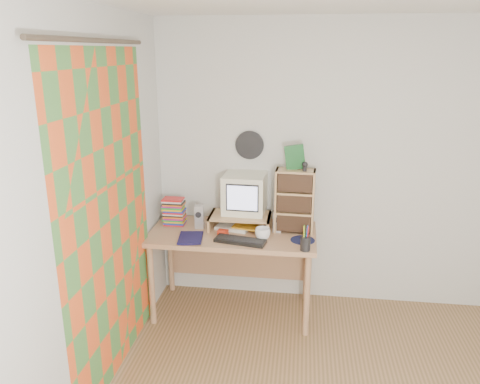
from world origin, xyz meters
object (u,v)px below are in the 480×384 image
(crt_monitor, at_px, (244,195))
(mug, at_px, (263,234))
(dvd_stack, at_px, (174,211))
(keyboard, at_px, (240,241))
(cd_rack, at_px, (295,201))
(desk, at_px, (234,244))
(diary, at_px, (179,237))

(crt_monitor, distance_m, mug, 0.41)
(crt_monitor, xyz_separation_m, dvd_stack, (-0.62, -0.04, -0.16))
(keyboard, xyz_separation_m, cd_rack, (0.42, 0.30, 0.26))
(keyboard, bearing_deg, desk, 119.85)
(diary, bearing_deg, keyboard, -7.11)
(desk, height_order, cd_rack, cd_rack)
(crt_monitor, distance_m, keyboard, 0.46)
(desk, height_order, crt_monitor, crt_monitor)
(cd_rack, relative_size, mug, 4.34)
(desk, height_order, keyboard, keyboard)
(desk, distance_m, crt_monitor, 0.44)
(desk, bearing_deg, dvd_stack, 174.79)
(desk, distance_m, keyboard, 0.33)
(keyboard, relative_size, diary, 1.75)
(cd_rack, bearing_deg, keyboard, -141.15)
(cd_rack, xyz_separation_m, diary, (-0.92, -0.31, -0.25))
(cd_rack, relative_size, diary, 2.29)
(dvd_stack, height_order, diary, dvd_stack)
(dvd_stack, relative_size, mug, 2.04)
(mug, distance_m, diary, 0.68)
(dvd_stack, bearing_deg, diary, -68.60)
(cd_rack, bearing_deg, desk, -174.34)
(keyboard, xyz_separation_m, mug, (0.17, 0.09, 0.04))
(mug, bearing_deg, desk, 144.03)
(keyboard, relative_size, cd_rack, 0.76)
(keyboard, bearing_deg, cd_rack, 47.17)
(crt_monitor, relative_size, keyboard, 0.86)
(desk, relative_size, mug, 11.30)
(desk, height_order, mug, mug)
(crt_monitor, xyz_separation_m, keyboard, (0.02, -0.37, -0.27))
(cd_rack, bearing_deg, dvd_stack, -178.43)
(desk, relative_size, cd_rack, 2.60)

